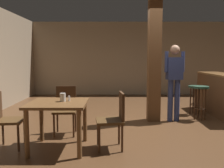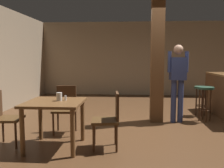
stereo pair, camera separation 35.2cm
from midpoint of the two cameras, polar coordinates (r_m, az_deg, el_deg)
The scene contains 13 objects.
ground_plane at distance 5.45m, azimuth 8.09°, elevation -9.34°, with size 10.80×10.80×0.00m, color #4C301C.
wall_back at distance 9.73m, azimuth 4.55°, elevation 5.80°, with size 8.00×0.10×2.80m, color gray.
pillar at distance 5.68m, azimuth 8.03°, elevation 5.58°, with size 0.28×0.28×2.80m, color brown.
dining_table at distance 4.04m, azimuth -14.52°, elevation -5.92°, with size 0.89×0.89×0.75m.
chair_east at distance 3.96m, azimuth -1.86°, elevation -7.61°, with size 0.46×0.46×0.89m.
chair_west at distance 4.38m, azimuth -25.37°, elevation -6.88°, with size 0.45×0.45×0.89m.
chair_north at distance 4.84m, azimuth -12.51°, elevation -5.23°, with size 0.44×0.44×0.89m.
napkin_cup at distance 4.04m, azimuth -13.51°, elevation -2.97°, with size 0.09×0.09×0.13m, color beige.
salt_shaker at distance 4.06m, azimuth -12.11°, elevation -3.26°, with size 0.03×0.03×0.08m, color silver.
standing_person at distance 5.72m, azimuth 12.49°, elevation 1.51°, with size 0.47×0.25×1.72m.
bar_counter at distance 6.73m, azimuth 22.06°, elevation -2.19°, with size 0.56×2.18×1.04m.
bar_stool_near at distance 6.05m, azimuth 18.14°, elevation -2.26°, with size 0.37×0.37×0.79m.
bar_stool_mid at distance 6.63m, azimuth 17.15°, elevation -1.98°, with size 0.34×0.34×0.73m.
Camera 1 is at (-0.92, -5.21, 1.44)m, focal length 40.00 mm.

